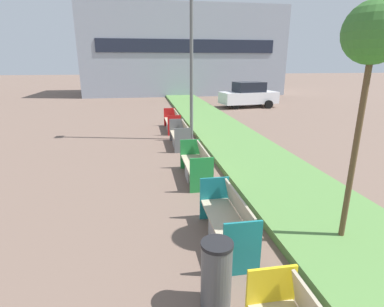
% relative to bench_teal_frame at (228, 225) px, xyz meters
% --- Properties ---
extents(planter_grass_strip, '(2.80, 120.00, 0.18)m').
position_rel_bench_teal_frame_xyz_m(planter_grass_strip, '(2.27, 5.60, -0.27)').
color(planter_grass_strip, '#568442').
rests_on(planter_grass_strip, ground).
extents(building_backdrop, '(20.02, 8.35, 8.55)m').
position_rel_bench_teal_frame_xyz_m(building_backdrop, '(3.07, 28.79, 3.91)').
color(building_backdrop, '#939EAD').
rests_on(building_backdrop, ground).
extents(bench_teal_frame, '(0.65, 1.88, 0.94)m').
position_rel_bench_teal_frame_xyz_m(bench_teal_frame, '(0.00, 0.00, 0.00)').
color(bench_teal_frame, '#9E9B96').
rests_on(bench_teal_frame, ground).
extents(bench_green_frame, '(0.65, 1.93, 0.94)m').
position_rel_bench_teal_frame_xyz_m(bench_green_frame, '(0.00, 3.23, 0.00)').
color(bench_green_frame, '#9E9B96').
rests_on(bench_green_frame, ground).
extents(bench_grey_frame, '(0.65, 1.92, 0.94)m').
position_rel_bench_teal_frame_xyz_m(bench_grey_frame, '(0.00, 6.83, 0.00)').
color(bench_grey_frame, '#9E9B96').
rests_on(bench_grey_frame, ground).
extents(bench_red_frame, '(0.65, 2.29, 0.94)m').
position_rel_bench_teal_frame_xyz_m(bench_red_frame, '(0.01, 9.84, 0.01)').
color(bench_red_frame, '#9E9B96').
rests_on(bench_red_frame, ground).
extents(litter_bin, '(0.44, 0.44, 0.99)m').
position_rel_bench_teal_frame_xyz_m(litter_bin, '(-0.58, -1.45, 0.14)').
color(litter_bin, '#4C4F51').
rests_on(litter_bin, ground).
extents(street_lamp_post, '(0.24, 0.44, 8.65)m').
position_rel_bench_teal_frame_xyz_m(street_lamp_post, '(0.62, 7.83, 4.35)').
color(street_lamp_post, '#56595B').
rests_on(street_lamp_post, ground).
extents(sapling_tree_near, '(0.96, 0.96, 4.16)m').
position_rel_bench_teal_frame_xyz_m(sapling_tree_near, '(2.08, -0.39, 3.25)').
color(sapling_tree_near, brown).
rests_on(sapling_tree_near, ground).
extents(parked_car_distant, '(4.40, 2.32, 1.86)m').
position_rel_bench_teal_frame_xyz_m(parked_car_distant, '(6.43, 16.87, 0.55)').
color(parked_car_distant, silver).
rests_on(parked_car_distant, ground).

